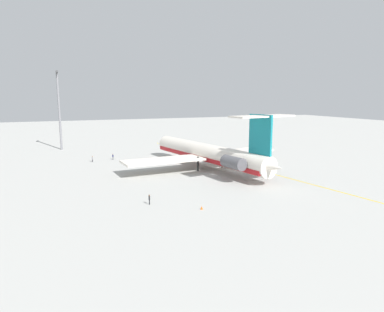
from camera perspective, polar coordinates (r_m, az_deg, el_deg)
ground at (r=90.28m, az=4.37°, el=-1.38°), size 371.81×371.81×0.00m
main_jetliner at (r=83.72m, az=3.03°, el=0.40°), size 47.81×42.50×13.98m
ground_crew_near_nose at (r=98.97m, az=-12.91°, el=0.01°), size 0.26×0.37×1.66m
ground_crew_near_tail at (r=96.78m, az=-16.09°, el=-0.35°), size 0.26×0.38×1.65m
ground_crew_portside at (r=57.32m, az=-7.04°, el=-6.92°), size 0.42×0.27×1.68m
safety_cone_nose at (r=54.79m, az=1.60°, el=-8.51°), size 0.40×0.40×0.55m
taxiway_centreline at (r=89.77m, az=7.93°, el=-1.51°), size 98.91×15.27×0.01m
light_mast at (r=121.77m, az=-21.06°, el=7.53°), size 4.00×0.70×25.56m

